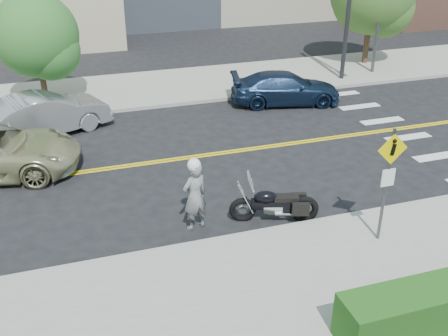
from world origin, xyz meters
name	(u,v)px	position (x,y,z in m)	size (l,w,h in m)	color
ground_plane	(164,161)	(0.00, 0.00, 0.00)	(120.00, 120.00, 0.00)	black
sidewalk_near	(236,306)	(0.00, -7.50, 0.07)	(60.00, 5.00, 0.15)	#9E9B91
sidewalk_far	(130,90)	(0.00, 7.50, 0.07)	(60.00, 5.00, 0.15)	#9E9B91
pedestrian_sign	(388,175)	(4.20, -6.31, 1.96)	(0.78, 0.08, 3.00)	#4C4C51
motorcyclist	(195,194)	(-0.02, -4.21, 1.02)	(0.81, 0.66, 2.05)	#A8A8AD
motorcycle	(275,197)	(2.12, -4.49, 0.71)	(2.33, 0.71, 1.42)	black
parked_car_silver	(45,114)	(-3.66, 3.59, 0.78)	(1.65, 4.73, 1.56)	#9D9FA5
parked_car_blue	(285,88)	(6.14, 3.97, 0.67)	(1.88, 4.63, 1.34)	#172845
tree_far_a	(36,35)	(-3.64, 6.89, 2.96)	(3.42, 3.42, 4.67)	#382619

